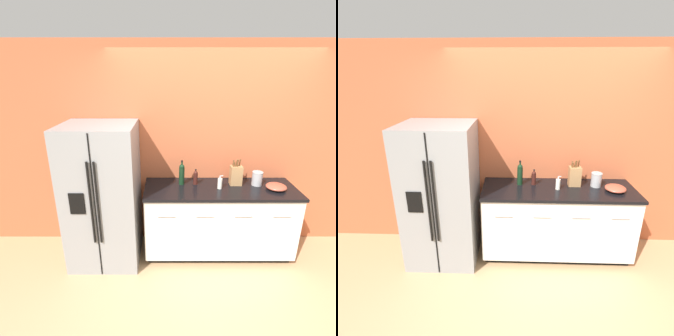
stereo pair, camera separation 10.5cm
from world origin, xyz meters
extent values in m
plane|color=tan|center=(0.00, 0.00, 0.00)|extent=(14.00, 14.00, 0.00)
cube|color=#BC5B38|center=(0.00, 1.20, 1.30)|extent=(10.00, 0.05, 2.60)
cube|color=black|center=(0.09, 0.90, 0.04)|extent=(1.77, 0.54, 0.09)
cube|color=white|center=(0.09, 0.86, 0.49)|extent=(1.81, 0.62, 0.80)
cube|color=black|center=(0.09, 0.85, 0.91)|extent=(1.83, 0.64, 0.03)
cylinder|color=#99999E|center=(-0.56, 0.54, 0.71)|extent=(0.20, 0.01, 0.01)
cylinder|color=#99999E|center=(-0.13, 0.54, 0.71)|extent=(0.20, 0.01, 0.01)
cylinder|color=#99999E|center=(0.31, 0.54, 0.71)|extent=(0.20, 0.01, 0.01)
cylinder|color=#99999E|center=(0.74, 0.54, 0.71)|extent=(0.20, 0.01, 0.01)
cube|color=gray|center=(-1.32, 0.79, 0.85)|extent=(0.82, 0.75, 1.71)
cube|color=black|center=(-1.32, 0.41, 0.85)|extent=(0.01, 0.01, 1.67)
cylinder|color=black|center=(-1.35, 0.40, 0.94)|extent=(0.02, 0.02, 0.94)
cylinder|color=black|center=(-1.28, 0.40, 0.94)|extent=(0.02, 0.02, 0.94)
cube|color=black|center=(-1.50, 0.41, 0.94)|extent=(0.16, 0.01, 0.24)
cube|color=#A87A4C|center=(0.29, 0.95, 1.05)|extent=(0.14, 0.11, 0.24)
cylinder|color=brown|center=(0.25, 0.97, 1.20)|extent=(0.02, 0.03, 0.08)
cylinder|color=brown|center=(0.25, 0.93, 1.20)|extent=(0.02, 0.04, 0.07)
cylinder|color=brown|center=(0.29, 0.97, 1.20)|extent=(0.02, 0.03, 0.07)
cylinder|color=brown|center=(0.29, 0.93, 1.21)|extent=(0.02, 0.04, 0.10)
cylinder|color=brown|center=(0.33, 0.97, 1.21)|extent=(0.01, 0.03, 0.09)
cylinder|color=black|center=(-0.38, 0.96, 1.03)|extent=(0.07, 0.07, 0.22)
sphere|color=black|center=(-0.38, 0.96, 1.16)|extent=(0.06, 0.06, 0.06)
cylinder|color=black|center=(-0.38, 0.96, 1.18)|extent=(0.02, 0.02, 0.07)
cylinder|color=black|center=(-0.38, 0.96, 1.23)|extent=(0.02, 0.02, 0.02)
cylinder|color=silver|center=(0.07, 0.83, 0.99)|extent=(0.05, 0.05, 0.13)
cylinder|color=#B2B2B5|center=(0.07, 0.83, 1.07)|extent=(0.02, 0.02, 0.04)
cylinder|color=#B2B2B5|center=(0.09, 0.83, 1.09)|extent=(0.03, 0.01, 0.01)
cylinder|color=#3D1914|center=(-0.21, 0.96, 1.00)|extent=(0.05, 0.05, 0.14)
sphere|color=#3D1914|center=(-0.21, 0.96, 1.07)|extent=(0.05, 0.05, 0.05)
cylinder|color=#3D1914|center=(-0.21, 0.96, 1.09)|extent=(0.02, 0.02, 0.05)
cylinder|color=black|center=(-0.21, 0.96, 1.12)|extent=(0.02, 0.02, 0.01)
cylinder|color=#A3A3A5|center=(0.55, 0.93, 1.01)|extent=(0.12, 0.12, 0.16)
cylinder|color=#A3A3A5|center=(0.55, 0.93, 1.09)|extent=(0.13, 0.13, 0.01)
sphere|color=#A3A3A5|center=(0.55, 0.93, 1.10)|extent=(0.02, 0.02, 0.02)
ellipsoid|color=#B24C38|center=(0.74, 0.80, 0.96)|extent=(0.24, 0.24, 0.07)
camera|label=1|loc=(-0.55, -2.04, 2.24)|focal=28.00mm
camera|label=2|loc=(-0.44, -2.04, 2.24)|focal=28.00mm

